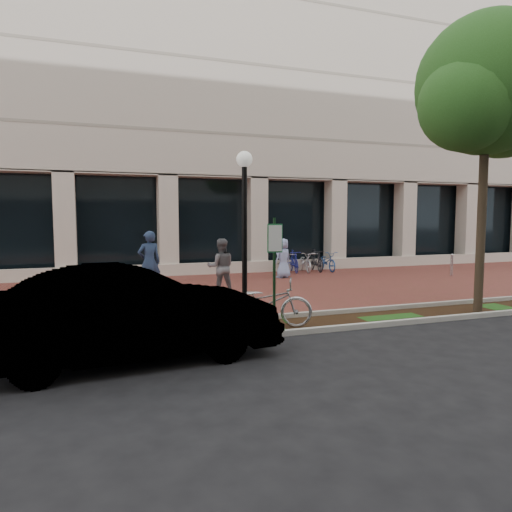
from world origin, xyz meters
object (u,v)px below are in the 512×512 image
object	(u,v)px
street_tree	(488,94)
parking_sign	(275,259)
pedestrian_mid	(221,267)
pedestrian_right	(283,258)
bollard	(452,265)
lamppost	(245,227)
sedan_near_curb	(132,314)
locked_bicycle	(266,303)
pedestrian_left	(149,262)
bike_rack_cluster	(305,262)

from	to	relation	value
street_tree	parking_sign	bearing A→B (deg)	-179.93
street_tree	pedestrian_mid	xyz separation A→B (m)	(-5.67, 4.65, -4.62)
pedestrian_right	bollard	xyz separation A→B (m)	(6.82, -1.82, -0.32)
lamppost	sedan_near_curb	world-z (taller)	lamppost
street_tree	sedan_near_curb	distance (m)	10.04
lamppost	pedestrian_mid	size ratio (longest dim) A/B	2.19
parking_sign	locked_bicycle	bearing A→B (deg)	108.00
street_tree	pedestrian_mid	distance (m)	8.66
street_tree	locked_bicycle	xyz separation A→B (m)	(-5.80, 0.31, -4.97)
street_tree	pedestrian_mid	world-z (taller)	street_tree
pedestrian_left	lamppost	bearing A→B (deg)	98.88
locked_bicycle	bollard	distance (m)	11.81
locked_bicycle	pedestrian_left	world-z (taller)	pedestrian_left
bollard	pedestrian_left	bearing A→B (deg)	-179.49
parking_sign	sedan_near_curb	size ratio (longest dim) A/B	0.49
lamppost	bike_rack_cluster	xyz separation A→B (m)	(5.63, 8.61, -1.76)
bike_rack_cluster	bollard	bearing A→B (deg)	-25.23
locked_bicycle	pedestrian_right	world-z (taller)	pedestrian_right
parking_sign	pedestrian_left	distance (m)	6.21
locked_bicycle	pedestrian_mid	distance (m)	4.36
street_tree	sedan_near_curb	bearing A→B (deg)	-172.16
pedestrian_left	pedestrian_right	bearing A→B (deg)	-168.84
lamppost	pedestrian_right	xyz separation A→B (m)	(3.91, 7.05, -1.43)
lamppost	street_tree	distance (m)	7.02
pedestrian_mid	sedan_near_curb	distance (m)	6.64
sedan_near_curb	locked_bicycle	bearing A→B (deg)	-68.02
lamppost	street_tree	bearing A→B (deg)	-6.64
locked_bicycle	street_tree	bearing A→B (deg)	-68.21
pedestrian_mid	bike_rack_cluster	xyz separation A→B (m)	(5.14, 4.68, -0.43)
lamppost	locked_bicycle	distance (m)	1.76
bollard	pedestrian_right	bearing A→B (deg)	165.03
lamppost	pedestrian_right	distance (m)	8.19
street_tree	bike_rack_cluster	xyz separation A→B (m)	(-0.53, 9.32, -5.05)
bollard	pedestrian_mid	bearing A→B (deg)	-172.77
pedestrian_left	pedestrian_right	size ratio (longest dim) A/B	1.26
bike_rack_cluster	sedan_near_curb	bearing A→B (deg)	-119.84
locked_bicycle	sedan_near_curb	size ratio (longest dim) A/B	0.42
bike_rack_cluster	street_tree	bearing A→B (deg)	-78.50
parking_sign	bike_rack_cluster	distance (m)	10.73
parking_sign	bike_rack_cluster	world-z (taller)	parking_sign
sedan_near_curb	bike_rack_cluster	bearing A→B (deg)	-43.08
parking_sign	pedestrian_right	xyz separation A→B (m)	(3.47, 7.78, -0.75)
pedestrian_left	bollard	distance (m)	12.32
street_tree	pedestrian_right	xyz separation A→B (m)	(-2.25, 7.77, -4.72)
bollard	sedan_near_curb	bearing A→B (deg)	-151.82
pedestrian_left	pedestrian_mid	xyz separation A→B (m)	(2.07, -1.19, -0.11)
pedestrian_mid	pedestrian_right	bearing A→B (deg)	-127.60
pedestrian_right	sedan_near_curb	bearing A→B (deg)	33.56
parking_sign	pedestrian_left	bearing A→B (deg)	111.84
street_tree	bike_rack_cluster	world-z (taller)	street_tree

